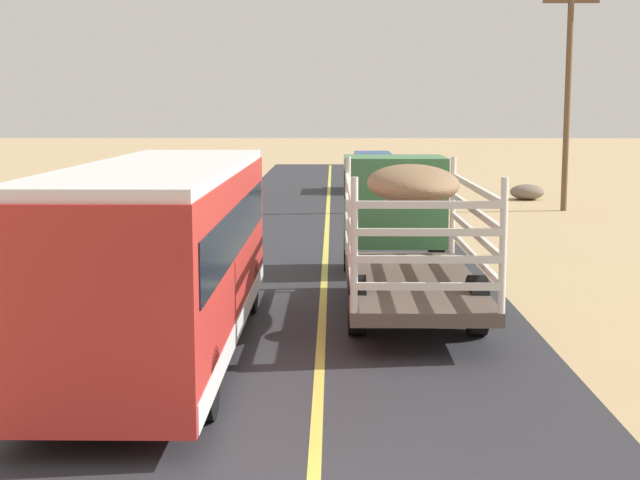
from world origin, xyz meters
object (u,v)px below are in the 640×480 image
at_px(livestock_truck, 400,211).
at_px(boulder_near_shoulder, 527,192).
at_px(bus, 164,253).
at_px(car_far, 373,170).
at_px(power_pole_mid, 568,92).

relative_size(livestock_truck, boulder_near_shoulder, 6.33).
height_order(bus, boulder_near_shoulder, bus).
bearing_deg(bus, car_far, 81.23).
distance_m(livestock_truck, bus, 7.36).
bearing_deg(power_pole_mid, car_far, 130.81).
bearing_deg(boulder_near_shoulder, car_far, 149.50).
bearing_deg(car_far, bus, -98.77).
bearing_deg(livestock_truck, power_pole_mid, 64.44).
xyz_separation_m(livestock_truck, power_pole_mid, (7.80, 16.32, 2.94)).
bearing_deg(car_far, livestock_truck, -90.98).
height_order(bus, car_far, bus).
bearing_deg(boulder_near_shoulder, power_pole_mid, -83.20).
bearing_deg(power_pole_mid, livestock_truck, -115.56).
relative_size(car_far, power_pole_mid, 0.52).
bearing_deg(bus, power_pole_mid, 61.42).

